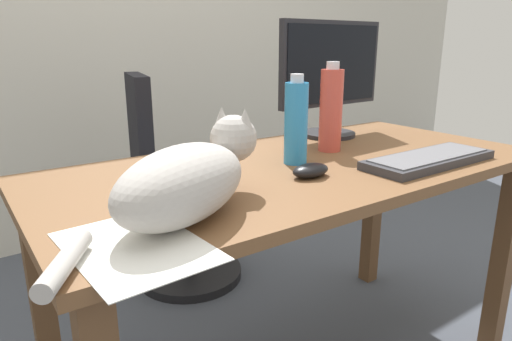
{
  "coord_description": "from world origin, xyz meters",
  "views": [
    {
      "loc": [
        -0.84,
        -0.97,
        1.08
      ],
      "look_at": [
        -0.28,
        -0.16,
        0.8
      ],
      "focal_mm": 31.62,
      "sensor_mm": 36.0,
      "label": 1
    }
  ],
  "objects_px": {
    "monitor": "(331,75)",
    "water_bottle": "(296,122)",
    "spray_bottle": "(331,110)",
    "office_chair": "(176,195)",
    "keyboard": "(429,159)",
    "cat": "(189,178)",
    "computer_mouse": "(311,170)"
  },
  "relations": [
    {
      "from": "monitor",
      "to": "keyboard",
      "type": "bearing_deg",
      "value": -95.53
    },
    {
      "from": "cat",
      "to": "water_bottle",
      "type": "bearing_deg",
      "value": 24.18
    },
    {
      "from": "water_bottle",
      "to": "spray_bottle",
      "type": "height_order",
      "value": "spray_bottle"
    },
    {
      "from": "monitor",
      "to": "cat",
      "type": "bearing_deg",
      "value": -151.72
    },
    {
      "from": "cat",
      "to": "spray_bottle",
      "type": "relative_size",
      "value": 1.93
    },
    {
      "from": "keyboard",
      "to": "water_bottle",
      "type": "bearing_deg",
      "value": 143.71
    },
    {
      "from": "office_chair",
      "to": "monitor",
      "type": "relative_size",
      "value": 1.98
    },
    {
      "from": "monitor",
      "to": "cat",
      "type": "xyz_separation_m",
      "value": [
        -0.8,
        -0.43,
        -0.15
      ]
    },
    {
      "from": "office_chair",
      "to": "computer_mouse",
      "type": "relative_size",
      "value": 8.67
    },
    {
      "from": "monitor",
      "to": "spray_bottle",
      "type": "relative_size",
      "value": 1.7
    },
    {
      "from": "keyboard",
      "to": "water_bottle",
      "type": "height_order",
      "value": "water_bottle"
    },
    {
      "from": "monitor",
      "to": "cat",
      "type": "relative_size",
      "value": 0.88
    },
    {
      "from": "cat",
      "to": "computer_mouse",
      "type": "relative_size",
      "value": 4.97
    },
    {
      "from": "office_chair",
      "to": "water_bottle",
      "type": "bearing_deg",
      "value": -88.56
    },
    {
      "from": "office_chair",
      "to": "cat",
      "type": "height_order",
      "value": "office_chair"
    },
    {
      "from": "monitor",
      "to": "spray_bottle",
      "type": "distance_m",
      "value": 0.26
    },
    {
      "from": "water_bottle",
      "to": "spray_bottle",
      "type": "xyz_separation_m",
      "value": [
        0.19,
        0.06,
        0.01
      ]
    },
    {
      "from": "computer_mouse",
      "to": "spray_bottle",
      "type": "xyz_separation_m",
      "value": [
        0.25,
        0.19,
        0.12
      ]
    },
    {
      "from": "computer_mouse",
      "to": "water_bottle",
      "type": "xyz_separation_m",
      "value": [
        0.06,
        0.13,
        0.1
      ]
    },
    {
      "from": "monitor",
      "to": "office_chair",
      "type": "bearing_deg",
      "value": 123.79
    },
    {
      "from": "spray_bottle",
      "to": "keyboard",
      "type": "bearing_deg",
      "value": -67.53
    },
    {
      "from": "keyboard",
      "to": "cat",
      "type": "relative_size",
      "value": 0.81
    },
    {
      "from": "keyboard",
      "to": "spray_bottle",
      "type": "distance_m",
      "value": 0.33
    },
    {
      "from": "spray_bottle",
      "to": "water_bottle",
      "type": "bearing_deg",
      "value": -163.19
    },
    {
      "from": "spray_bottle",
      "to": "monitor",
      "type": "bearing_deg",
      "value": 46.6
    },
    {
      "from": "office_chair",
      "to": "computer_mouse",
      "type": "xyz_separation_m",
      "value": [
        -0.04,
        -0.93,
        0.34
      ]
    },
    {
      "from": "office_chair",
      "to": "water_bottle",
      "type": "xyz_separation_m",
      "value": [
        0.02,
        -0.8,
        0.44
      ]
    },
    {
      "from": "water_bottle",
      "to": "spray_bottle",
      "type": "bearing_deg",
      "value": 16.81
    },
    {
      "from": "office_chair",
      "to": "spray_bottle",
      "type": "bearing_deg",
      "value": -73.85
    },
    {
      "from": "office_chair",
      "to": "computer_mouse",
      "type": "height_order",
      "value": "office_chair"
    },
    {
      "from": "monitor",
      "to": "water_bottle",
      "type": "bearing_deg",
      "value": -147.04
    },
    {
      "from": "monitor",
      "to": "water_bottle",
      "type": "distance_m",
      "value": 0.44
    }
  ]
}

